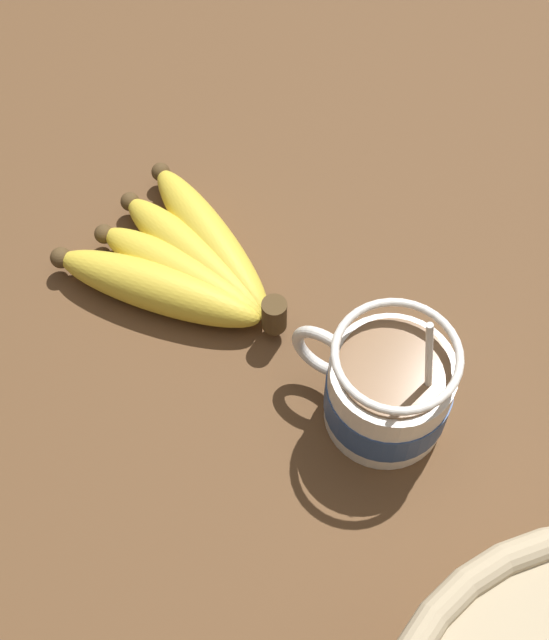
# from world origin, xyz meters

# --- Properties ---
(table) EXTENTS (1.31, 1.31, 0.04)m
(table) POSITION_xyz_m (0.00, 0.00, 0.02)
(table) COLOR brown
(table) RESTS_ON ground
(coffee_mug) EXTENTS (0.13, 0.09, 0.15)m
(coffee_mug) POSITION_xyz_m (-0.04, 0.02, 0.08)
(coffee_mug) COLOR white
(coffee_mug) RESTS_ON table
(banana_bunch) EXTENTS (0.20, 0.15, 0.04)m
(banana_bunch) POSITION_xyz_m (0.16, -0.01, 0.06)
(banana_bunch) COLOR #4C381E
(banana_bunch) RESTS_ON table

